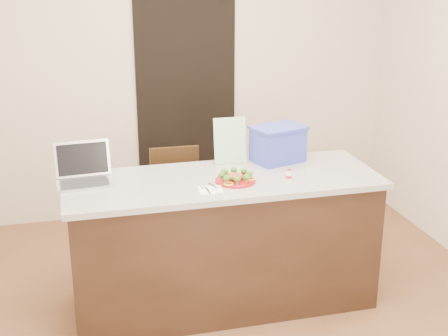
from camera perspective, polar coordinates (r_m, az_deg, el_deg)
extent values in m
plane|color=brown|center=(4.26, 0.75, -13.76)|extent=(4.00, 4.00, 0.00)
plane|color=beige|center=(5.62, -4.58, 9.10)|extent=(4.00, 0.00, 4.00)
plane|color=beige|center=(1.98, 16.44, -10.48)|extent=(4.00, 0.00, 4.00)
cube|color=black|center=(5.69, -3.45, 5.64)|extent=(0.90, 0.02, 2.00)
cube|color=black|center=(4.26, -0.11, -7.00)|extent=(2.00, 0.70, 0.88)
cube|color=beige|center=(4.08, -0.11, -1.17)|extent=(2.06, 0.76, 0.04)
cylinder|color=maroon|center=(4.00, 1.05, -1.16)|extent=(0.26, 0.26, 0.02)
torus|color=maroon|center=(4.00, 1.05, -1.09)|extent=(0.26, 0.26, 0.01)
sphere|color=brown|center=(3.99, 1.05, -0.80)|extent=(0.04, 0.04, 0.04)
sphere|color=brown|center=(3.97, 0.65, -0.89)|extent=(0.04, 0.04, 0.04)
sphere|color=brown|center=(3.96, 0.89, -0.95)|extent=(0.04, 0.04, 0.04)
sphere|color=brown|center=(3.96, 1.19, -0.96)|extent=(0.04, 0.04, 0.04)
sphere|color=brown|center=(3.97, 1.44, -0.90)|extent=(0.04, 0.04, 0.04)
sphere|color=brown|center=(3.99, 1.54, -0.81)|extent=(0.04, 0.04, 0.04)
sphere|color=brown|center=(4.01, 1.45, -0.71)|extent=(0.04, 0.04, 0.04)
sphere|color=brown|center=(4.02, 1.22, -0.65)|extent=(0.04, 0.04, 0.04)
sphere|color=brown|center=(4.02, 0.92, -0.64)|extent=(0.04, 0.04, 0.04)
sphere|color=brown|center=(4.01, 0.67, -0.70)|extent=(0.04, 0.04, 0.04)
ellipsoid|color=#275316|center=(4.07, 0.91, -0.17)|extent=(0.05, 0.05, 0.04)
ellipsoid|color=#275316|center=(4.04, 0.07, -0.31)|extent=(0.05, 0.05, 0.04)
ellipsoid|color=#275316|center=(3.98, -0.21, -0.62)|extent=(0.05, 0.05, 0.04)
ellipsoid|color=#275316|center=(3.92, 0.26, -0.91)|extent=(0.05, 0.05, 0.04)
ellipsoid|color=#275316|center=(3.90, 1.21, -1.01)|extent=(0.05, 0.05, 0.04)
ellipsoid|color=#275316|center=(3.93, 2.07, -0.85)|extent=(0.05, 0.05, 0.04)
ellipsoid|color=#275316|center=(4.00, 2.32, -0.53)|extent=(0.05, 0.05, 0.04)
ellipsoid|color=#275316|center=(4.05, 1.83, -0.25)|extent=(0.05, 0.05, 0.04)
torus|color=yellow|center=(4.07, 0.25, -0.60)|extent=(0.06, 0.06, 0.01)
torus|color=yellow|center=(3.91, 0.41, -1.46)|extent=(0.06, 0.06, 0.01)
torus|color=yellow|center=(4.00, 2.50, -0.98)|extent=(0.06, 0.06, 0.01)
cube|color=white|center=(3.85, -1.24, -2.02)|extent=(0.16, 0.16, 0.01)
cube|color=silver|center=(3.83, -1.47, -2.07)|extent=(0.01, 0.11, 0.00)
cube|color=silver|center=(3.88, -1.66, -1.77)|extent=(0.03, 0.05, 0.00)
cube|color=white|center=(3.82, -0.65, -2.12)|extent=(0.04, 0.09, 0.01)
cube|color=silver|center=(3.90, -0.98, -1.64)|extent=(0.05, 0.11, 0.00)
cylinder|color=silver|center=(4.04, 5.97, -0.76)|extent=(0.03, 0.03, 0.05)
cylinder|color=silver|center=(4.03, 5.98, -0.31)|extent=(0.02, 0.02, 0.01)
cylinder|color=red|center=(4.03, 5.99, -0.16)|extent=(0.03, 0.03, 0.01)
cylinder|color=red|center=(4.04, 5.96, -0.80)|extent=(0.04, 0.04, 0.02)
cube|color=#ACACB1|center=(4.06, -12.63, -1.34)|extent=(0.37, 0.27, 0.02)
cube|color=#ACACB1|center=(4.13, -12.82, 0.85)|extent=(0.35, 0.09, 0.23)
cube|color=black|center=(4.12, -12.82, 0.82)|extent=(0.32, 0.07, 0.20)
cube|color=black|center=(4.04, -12.63, -1.28)|extent=(0.31, 0.19, 0.00)
cube|color=white|center=(4.32, 0.55, 2.52)|extent=(0.23, 0.05, 0.32)
cube|color=#2F39AC|center=(4.38, 4.95, 2.09)|extent=(0.39, 0.32, 0.23)
cube|color=#2F39AC|center=(4.35, 5.00, 3.70)|extent=(0.41, 0.35, 0.02)
cube|color=#382311|center=(4.88, -4.09, -3.85)|extent=(0.40, 0.40, 0.04)
cube|color=#382311|center=(4.96, -4.52, -0.54)|extent=(0.39, 0.05, 0.44)
cylinder|color=#382311|center=(4.80, -5.63, -7.06)|extent=(0.03, 0.03, 0.42)
cylinder|color=#382311|center=(4.85, -1.73, -6.67)|extent=(0.03, 0.03, 0.42)
cylinder|color=#382311|center=(5.09, -6.22, -5.48)|extent=(0.03, 0.03, 0.42)
cylinder|color=#382311|center=(5.15, -2.55, -5.12)|extent=(0.03, 0.03, 0.42)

